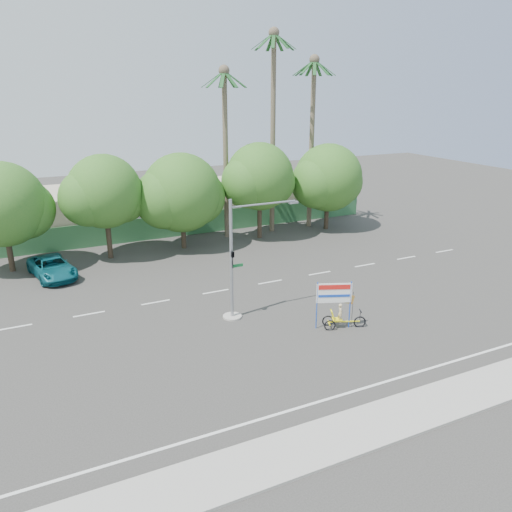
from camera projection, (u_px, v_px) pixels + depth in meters
name	position (u px, v px, depth m)	size (l,w,h in m)	color
ground	(304.00, 338.00, 26.65)	(120.00, 120.00, 0.00)	#33302D
sidewalk_near	(399.00, 416.00, 20.21)	(50.00, 2.40, 0.12)	gray
fence	(183.00, 225.00, 44.73)	(38.00, 0.08, 2.00)	#336B3D
building_left	(58.00, 215.00, 44.21)	(12.00, 8.00, 4.00)	#B7AA92
building_right	(243.00, 198.00, 51.57)	(14.00, 8.00, 3.60)	#B7AA92
tree_far_left	(2.00, 207.00, 34.84)	(7.14, 6.00, 7.96)	#473828
tree_left	(104.00, 194.00, 37.58)	(6.66, 5.60, 8.07)	#473828
tree_center	(181.00, 195.00, 40.20)	(7.62, 6.40, 7.85)	#473828
tree_right	(259.00, 179.00, 42.78)	(6.90, 5.80, 8.36)	#473828
tree_far_right	(328.00, 180.00, 45.81)	(7.38, 6.20, 7.94)	#473828
palm_tall	(273.00, 115.00, 43.22)	(3.73, 3.79, 17.45)	#70604C
palm_mid	(312.00, 126.00, 45.18)	(3.73, 3.79, 15.45)	#70604C
palm_short	(225.00, 136.00, 41.91)	(3.73, 3.79, 14.45)	#70604C
traffic_signal	(237.00, 270.00, 28.23)	(4.72, 1.10, 7.00)	gray
trike_billboard	(338.00, 309.00, 27.44)	(2.67, 1.29, 2.80)	black
pickup_truck	(52.00, 267.00, 34.98)	(2.39, 5.19, 1.44)	#0E5662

